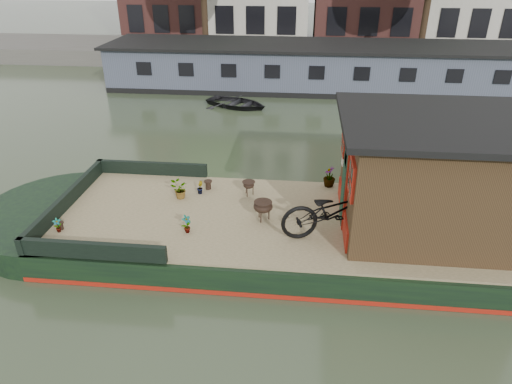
# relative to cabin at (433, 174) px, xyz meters

# --- Properties ---
(ground) EXTENTS (120.00, 120.00, 0.00)m
(ground) POSITION_rel_cabin_xyz_m (-2.19, 0.00, -1.88)
(ground) COLOR #2D3723
(ground) RESTS_ON ground
(houseboat_hull) EXTENTS (14.01, 4.02, 0.60)m
(houseboat_hull) POSITION_rel_cabin_xyz_m (-3.52, 0.00, -1.60)
(houseboat_hull) COLOR black
(houseboat_hull) RESTS_ON ground
(houseboat_deck) EXTENTS (11.80, 3.80, 0.05)m
(houseboat_deck) POSITION_rel_cabin_xyz_m (-2.19, 0.00, -1.25)
(houseboat_deck) COLOR #9B8860
(houseboat_deck) RESTS_ON houseboat_hull
(bow_bulwark) EXTENTS (3.00, 4.00, 0.35)m
(bow_bulwark) POSITION_rel_cabin_xyz_m (-7.25, 0.00, -1.05)
(bow_bulwark) COLOR black
(bow_bulwark) RESTS_ON houseboat_deck
(cabin) EXTENTS (4.00, 3.50, 2.42)m
(cabin) POSITION_rel_cabin_xyz_m (0.00, 0.00, 0.00)
(cabin) COLOR black
(cabin) RESTS_ON houseboat_deck
(bicycle) EXTENTS (2.37, 1.34, 1.18)m
(bicycle) POSITION_rel_cabin_xyz_m (-1.99, -0.60, -0.64)
(bicycle) COLOR black
(bicycle) RESTS_ON houseboat_deck
(potted_plant_a) EXTENTS (0.24, 0.27, 0.42)m
(potted_plant_a) POSITION_rel_cabin_xyz_m (-5.06, -0.83, -1.02)
(potted_plant_a) COLOR brown
(potted_plant_a) RESTS_ON houseboat_deck
(potted_plant_b) EXTENTS (0.18, 0.20, 0.32)m
(potted_plant_b) POSITION_rel_cabin_xyz_m (-5.17, 0.97, -1.07)
(potted_plant_b) COLOR maroon
(potted_plant_b) RESTS_ON houseboat_deck
(potted_plant_c) EXTENTS (0.51, 0.49, 0.45)m
(potted_plant_c) POSITION_rel_cabin_xyz_m (-5.60, 0.66, -1.00)
(potted_plant_c) COLOR #A76530
(potted_plant_c) RESTS_ON houseboat_deck
(potted_plant_d) EXTENTS (0.30, 0.30, 0.53)m
(potted_plant_d) POSITION_rel_cabin_xyz_m (-1.99, 1.70, -0.96)
(potted_plant_d) COLOR brown
(potted_plant_d) RESTS_ON houseboat_deck
(potted_plant_e) EXTENTS (0.21, 0.19, 0.33)m
(potted_plant_e) POSITION_rel_cabin_xyz_m (-7.79, -1.10, -1.07)
(potted_plant_e) COLOR #9D322E
(potted_plant_e) RESTS_ON houseboat_deck
(brazier_front) EXTENTS (0.49, 0.49, 0.46)m
(brazier_front) POSITION_rel_cabin_xyz_m (-3.51, -0.14, -1.00)
(brazier_front) COLOR black
(brazier_front) RESTS_ON houseboat_deck
(brazier_rear) EXTENTS (0.42, 0.42, 0.36)m
(brazier_rear) POSITION_rel_cabin_xyz_m (-3.96, 1.01, -1.05)
(brazier_rear) COLOR black
(brazier_rear) RESTS_ON houseboat_deck
(bollard_port) EXTENTS (0.20, 0.20, 0.23)m
(bollard_port) POSITION_rel_cabin_xyz_m (-5.01, 1.22, -1.11)
(bollard_port) COLOR black
(bollard_port) RESTS_ON houseboat_deck
(bollard_stbd) EXTENTS (0.16, 0.16, 0.18)m
(bollard_stbd) POSITION_rel_cabin_xyz_m (-7.79, -1.00, -1.14)
(bollard_stbd) COLOR black
(bollard_stbd) RESTS_ON houseboat_deck
(dinghy) EXTENTS (3.37, 2.95, 0.58)m
(dinghy) POSITION_rel_cabin_xyz_m (-5.61, 10.41, -1.59)
(dinghy) COLOR black
(dinghy) RESTS_ON ground
(far_houseboat) EXTENTS (20.40, 4.40, 2.11)m
(far_houseboat) POSITION_rel_cabin_xyz_m (-2.19, 14.00, -0.91)
(far_houseboat) COLOR #44495B
(far_houseboat) RESTS_ON ground
(quay) EXTENTS (60.00, 6.00, 0.90)m
(quay) POSITION_rel_cabin_xyz_m (-2.19, 20.50, -1.43)
(quay) COLOR #47443F
(quay) RESTS_ON ground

